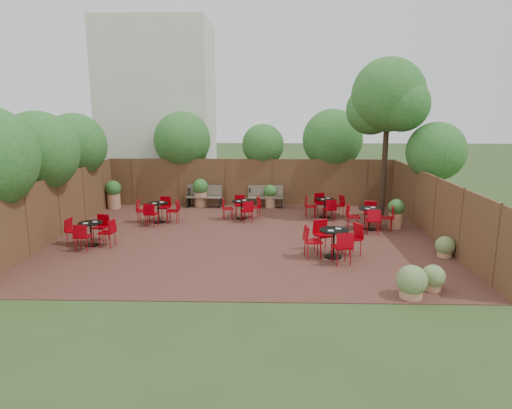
{
  "coord_description": "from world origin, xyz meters",
  "views": [
    {
      "loc": [
        0.75,
        -14.22,
        4.13
      ],
      "look_at": [
        0.34,
        0.5,
        1.0
      ],
      "focal_mm": 32.2,
      "sensor_mm": 36.0,
      "label": 1
    }
  ],
  "objects": [
    {
      "name": "fence_right",
      "position": [
        6.0,
        0.0,
        1.0
      ],
      "size": [
        0.08,
        10.0,
        2.0
      ],
      "primitive_type": "cube",
      "color": "brown",
      "rests_on": "ground"
    },
    {
      "name": "ground",
      "position": [
        0.0,
        0.0,
        0.0
      ],
      "size": [
        80.0,
        80.0,
        0.0
      ],
      "primitive_type": "plane",
      "color": "#354F23",
      "rests_on": "ground"
    },
    {
      "name": "low_shrubs",
      "position": [
        4.51,
        -3.82,
        0.34
      ],
      "size": [
        2.41,
        3.48,
        0.73
      ],
      "color": "tan",
      "rests_on": "courtyard_paving"
    },
    {
      "name": "fence_back",
      "position": [
        0.0,
        5.0,
        1.0
      ],
      "size": [
        12.0,
        0.08,
        2.0
      ],
      "primitive_type": "cube",
      "color": "brown",
      "rests_on": "ground"
    },
    {
      "name": "planters",
      "position": [
        -1.2,
        3.83,
        0.62
      ],
      "size": [
        11.4,
        3.96,
        1.17
      ],
      "color": "tan",
      "rests_on": "courtyard_paving"
    },
    {
      "name": "park_bench_left",
      "position": [
        -1.94,
        4.62,
        0.49
      ],
      "size": [
        1.52,
        0.64,
        0.91
      ],
      "rotation": [
        0.0,
        0.0,
        -0.12
      ],
      "color": "brown",
      "rests_on": "courtyard_paving"
    },
    {
      "name": "fence_left",
      "position": [
        -6.0,
        0.0,
        1.0
      ],
      "size": [
        0.08,
        10.0,
        2.0
      ],
      "primitive_type": "cube",
      "color": "brown",
      "rests_on": "ground"
    },
    {
      "name": "courtyard_tree",
      "position": [
        5.01,
        2.76,
        4.37
      ],
      "size": [
        2.79,
        2.69,
        5.87
      ],
      "rotation": [
        0.0,
        0.0,
        -0.15
      ],
      "color": "black",
      "rests_on": "courtyard_paving"
    },
    {
      "name": "park_bench_right",
      "position": [
        0.62,
        4.62,
        0.49
      ],
      "size": [
        1.47,
        0.5,
        0.9
      ],
      "rotation": [
        0.0,
        0.0,
        -0.02
      ],
      "color": "brown",
      "rests_on": "courtyard_paving"
    },
    {
      "name": "neighbour_building",
      "position": [
        -4.5,
        8.0,
        4.0
      ],
      "size": [
        5.0,
        4.0,
        8.0
      ],
      "primitive_type": "cube",
      "color": "silver",
      "rests_on": "ground"
    },
    {
      "name": "overhang_foliage",
      "position": [
        -2.71,
        2.25,
        2.75
      ],
      "size": [
        15.72,
        10.99,
        2.79
      ],
      "color": "#276621",
      "rests_on": "ground"
    },
    {
      "name": "courtyard_paving",
      "position": [
        0.0,
        0.0,
        0.01
      ],
      "size": [
        12.0,
        10.0,
        0.02
      ],
      "primitive_type": "cube",
      "color": "#3C2018",
      "rests_on": "ground"
    },
    {
      "name": "bistro_tables",
      "position": [
        0.48,
        0.73,
        0.45
      ],
      "size": [
        10.35,
        6.34,
        0.92
      ],
      "color": "black",
      "rests_on": "courtyard_paving"
    }
  ]
}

